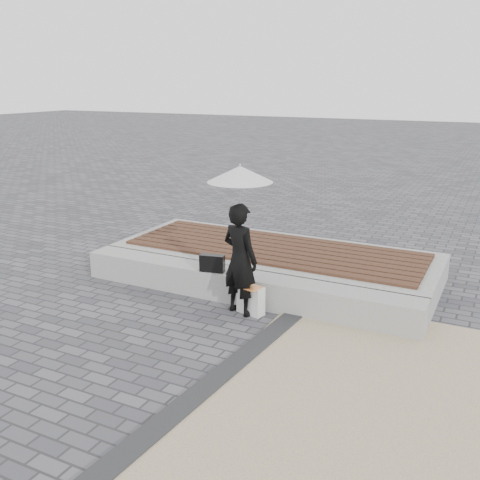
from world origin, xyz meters
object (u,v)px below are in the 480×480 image
Objects in this scene: seating_ledge at (240,286)px; woman at (240,259)px; handbag at (212,263)px; parasol at (240,174)px; canvas_tote at (251,300)px.

woman is (0.19, -0.40, 0.54)m from seating_ledge.
seating_ledge is 0.51m from handbag.
seating_ledge is at bearing -47.38° from woman.
parasol is 3.05× the size of handbag.
handbag is at bearing -8.61° from woman.
seating_ledge is at bearing 146.99° from canvas_tote.
parasol is at bearing -64.00° from seating_ledge.
handbag is at bearing 176.16° from canvas_tote.
woman reaches higher than handbag.
parasol is (-0.00, 0.00, 1.11)m from woman.
canvas_tote is at bearing 14.17° from parasol.
woman is at bearing -64.00° from seating_ledge.
parasol reaches higher than seating_ledge.
parasol is 2.71× the size of canvas_tote.
parasol is (0.19, -0.40, 1.65)m from seating_ledge.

